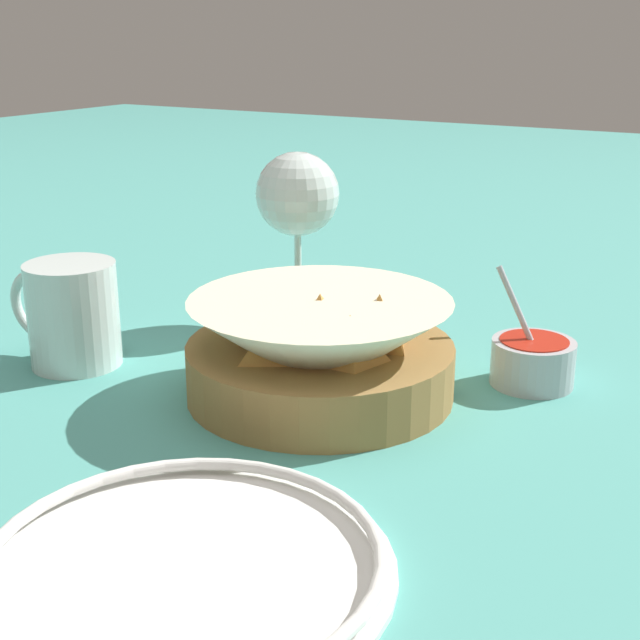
# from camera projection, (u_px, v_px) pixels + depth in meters

# --- Properties ---
(ground_plane) EXTENTS (4.00, 4.00, 0.00)m
(ground_plane) POSITION_uv_depth(u_px,v_px,m) (315.00, 408.00, 0.69)
(ground_plane) COLOR teal
(food_basket) EXTENTS (0.21, 0.21, 0.08)m
(food_basket) POSITION_uv_depth(u_px,v_px,m) (319.00, 353.00, 0.70)
(food_basket) COLOR olive
(food_basket) RESTS_ON ground_plane
(sauce_cup) EXTENTS (0.07, 0.07, 0.10)m
(sauce_cup) POSITION_uv_depth(u_px,v_px,m) (533.00, 360.00, 0.73)
(sauce_cup) COLOR #B7B7BC
(sauce_cup) RESTS_ON ground_plane
(wine_glass) EXTENTS (0.08, 0.08, 0.17)m
(wine_glass) POSITION_uv_depth(u_px,v_px,m) (297.00, 200.00, 0.86)
(wine_glass) COLOR silver
(wine_glass) RESTS_ON ground_plane
(beer_mug) EXTENTS (0.11, 0.08, 0.09)m
(beer_mug) POSITION_uv_depth(u_px,v_px,m) (72.00, 318.00, 0.77)
(beer_mug) COLOR silver
(beer_mug) RESTS_ON ground_plane
(side_plate) EXTENTS (0.23, 0.23, 0.01)m
(side_plate) POSITION_uv_depth(u_px,v_px,m) (184.00, 563.00, 0.48)
(side_plate) COLOR white
(side_plate) RESTS_ON ground_plane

